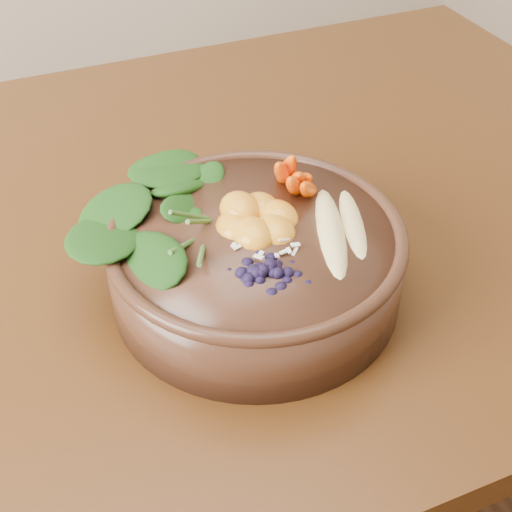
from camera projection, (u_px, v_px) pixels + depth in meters
The scene contains 8 objects.
dining_table at pixel (101, 295), 0.90m from camera, with size 1.60×0.90×0.75m.
stoneware_bowl at pixel (256, 263), 0.74m from camera, with size 0.30×0.30×0.08m, color #432618.
kale_heap at pixel (208, 180), 0.74m from camera, with size 0.20×0.18×0.05m, color #194610, non-canonical shape.
carrot_cluster at pixel (303, 152), 0.75m from camera, with size 0.06×0.06×0.08m, color #F45104, non-canonical shape.
banana_halves at pixel (343, 216), 0.71m from camera, with size 0.11×0.16×0.03m.
mandarin_cluster at pixel (257, 208), 0.71m from camera, with size 0.09×0.10×0.03m, color orange, non-canonical shape.
blueberry_pile at pixel (263, 257), 0.65m from camera, with size 0.14×0.10×0.04m, color black, non-canonical shape.
coconut_flakes at pixel (259, 242), 0.69m from camera, with size 0.10×0.07×0.01m, color white, non-canonical shape.
Camera 1 is at (-0.07, -0.68, 1.27)m, focal length 50.00 mm.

